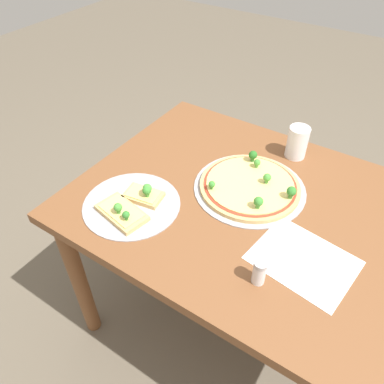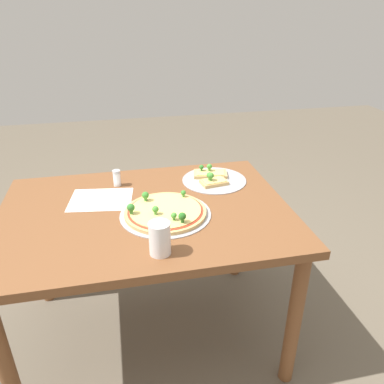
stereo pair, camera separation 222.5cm
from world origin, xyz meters
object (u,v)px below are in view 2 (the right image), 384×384
at_px(pizza_tray_slice, 212,178).
at_px(condiment_shaker, 117,178).
at_px(dining_table, 147,228).
at_px(drinking_cup, 160,238).
at_px(pizza_tray_whole, 165,212).

distance_m(pizza_tray_slice, condiment_shaker, 0.46).
distance_m(dining_table, drinking_cup, 0.35).
xyz_separation_m(dining_table, drinking_cup, (-0.02, 0.32, 0.15)).
height_order(pizza_tray_whole, condiment_shaker, condiment_shaker).
bearing_deg(drinking_cup, condiment_shaker, -77.53).
bearing_deg(pizza_tray_whole, dining_table, -37.84).
bearing_deg(dining_table, drinking_cup, 93.81).
bearing_deg(condiment_shaker, pizza_tray_whole, 119.73).
bearing_deg(pizza_tray_whole, pizza_tray_slice, -133.95).
relative_size(pizza_tray_slice, drinking_cup, 2.60).
bearing_deg(dining_table, condiment_shaker, -67.73).
bearing_deg(pizza_tray_slice, dining_table, 32.89).
bearing_deg(pizza_tray_whole, drinking_cup, 78.11).
bearing_deg(dining_table, pizza_tray_whole, 142.16).
relative_size(dining_table, drinking_cup, 10.10).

